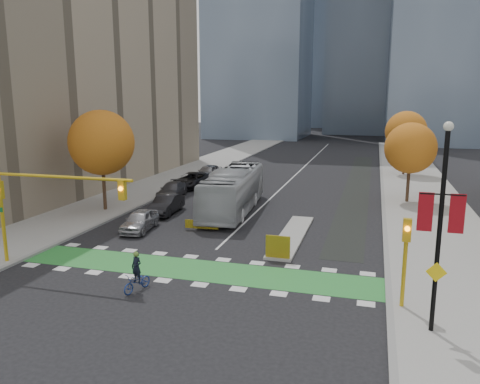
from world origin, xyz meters
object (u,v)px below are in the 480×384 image
Objects in this scene: cyclist at (137,278)px; parked_car_a at (140,220)px; parked_car_c at (172,190)px; parked_car_e at (208,172)px; traffic_signal_east at (406,250)px; hazard_board at (278,247)px; tree_east_far at (406,132)px; parked_car_d at (192,180)px; parked_car_b at (166,204)px; bus at (233,190)px; tree_east_near at (411,148)px; banner_lamppost at (440,220)px; tree_west at (102,143)px; traffic_signal_west at (40,196)px.

cyclist is 0.47× the size of parked_car_a.
parked_car_c is 0.95× the size of parked_car_e.
parked_car_c is at bearing 96.65° from parked_car_a.
parked_car_c is (-19.50, 19.09, -2.05)m from traffic_signal_east.
parked_car_e reaches higher than hazard_board.
parked_car_e is at bearing -156.35° from tree_east_far.
parked_car_d is (-2.50, 16.01, 0.05)m from parked_car_a.
traffic_signal_east is at bearing -40.72° from parked_car_b.
bus reaches higher than parked_car_d.
tree_east_near is 22.37m from parked_car_e.
banner_lamppost reaches higher than tree_east_far.
tree_east_near is 1.28× the size of parked_car_d.
tree_east_near is 21.45m from parked_car_d.
parked_car_d is at bearing -85.93° from parked_car_e.
cyclist is at bearing -132.33° from hazard_board.
tree_west is 1.08× the size of tree_east_far.
hazard_board is 0.34× the size of traffic_signal_east.
bus is at bearing 127.65° from banner_lamppost.
parked_car_d is 5.00m from parked_car_e.
traffic_signal_east is 2.06× the size of cyclist.
parked_car_b is 16.16m from parked_car_e.
parked_car_c is at bearing 106.43° from parked_car_b.
bus is at bearing -121.72° from tree_east_far.
parked_car_e is at bearing 90.64° from parked_car_a.
tree_west is 35.73m from tree_east_far.
traffic_signal_west is at bearing -71.98° from tree_west.
bus is at bearing 128.90° from traffic_signal_east.
tree_east_far is 38.64m from traffic_signal_east.
tree_east_far is 0.92× the size of banner_lamppost.
parked_car_c is at bearing -85.05° from parked_car_d.
hazard_board is at bearing 21.55° from traffic_signal_west.
banner_lamppost is at bearing -63.39° from traffic_signal_east.
parked_car_a is 11.29m from parked_car_c.
tree_east_near is 1.50× the size of parked_car_c.
tree_west is at bearing 142.38° from cyclist.
banner_lamppost is at bearing -91.41° from tree_east_far.
cyclist is at bearing -12.75° from traffic_signal_west.
cyclist is at bearing -68.88° from parked_car_d.
traffic_signal_east is at bearing -92.97° from tree_east_far.
banner_lamppost is 1.49× the size of parked_car_d.
traffic_signal_east is at bearing -35.92° from hazard_board.
parked_car_c is at bearing 135.60° from traffic_signal_east.
banner_lamppost is (-0.50, -24.50, -0.25)m from tree_east_near.
bus is 3.00× the size of parked_car_a.
bus is at bearing -58.51° from parked_car_e.
parked_car_c is (-21.50, -19.41, -4.55)m from tree_east_far.
parked_car_e reaches higher than parked_car_a.
bus is 15.56m from parked_car_e.
traffic_signal_west reaches higher than parked_car_a.
tree_east_far is 43.61m from traffic_signal_west.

